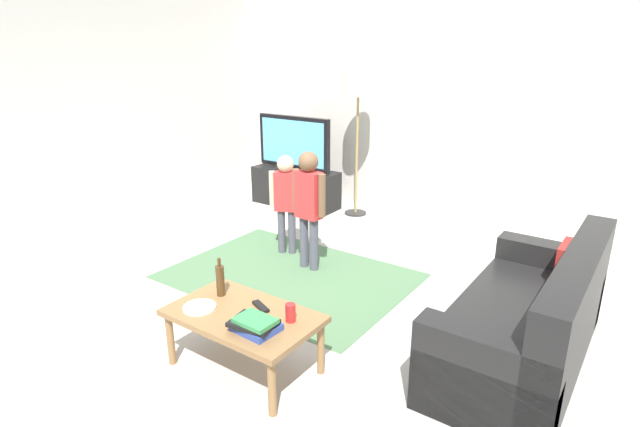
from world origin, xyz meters
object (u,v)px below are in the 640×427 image
at_px(couch, 533,326).
at_px(tv_stand, 296,188).
at_px(soda_can, 290,313).
at_px(bottle, 220,280).
at_px(floor_lamp, 358,92).
at_px(child_near_tv, 286,196).
at_px(coffee_table, 243,320).
at_px(plate, 200,307).
at_px(book_stack, 255,324).
at_px(tv, 294,144).
at_px(child_center, 309,200).
at_px(tv_remote, 261,306).

bearing_deg(couch, tv_stand, 151.07).
bearing_deg(soda_can, bottle, 180.00).
relative_size(floor_lamp, bottle, 6.34).
height_order(child_near_tv, soda_can, child_near_tv).
xyz_separation_m(coffee_table, soda_can, (0.32, 0.10, 0.11)).
distance_m(floor_lamp, plate, 3.66).
height_order(child_near_tv, bottle, child_near_tv).
xyz_separation_m(couch, book_stack, (-1.35, -1.28, 0.18)).
bearing_deg(coffee_table, tv, 122.37).
distance_m(couch, child_near_tv, 2.67).
bearing_deg(child_center, tv_remote, -65.61).
bearing_deg(tv_remote, tv_stand, 146.11).
distance_m(child_center, plate, 1.74).
bearing_deg(child_near_tv, book_stack, -56.38).
height_order(bottle, plate, bottle).
xyz_separation_m(child_center, coffee_table, (0.60, -1.56, -0.33)).
xyz_separation_m(bottle, plate, (0.02, -0.22, -0.11)).
bearing_deg(child_center, coffee_table, -68.86).
relative_size(couch, book_stack, 5.99).
bearing_deg(bottle, tv_remote, 3.27).
height_order(book_stack, bottle, bottle).
distance_m(tv, floor_lamp, 1.12).
bearing_deg(tv_stand, coffee_table, -57.80).
bearing_deg(child_near_tv, tv, 124.83).
distance_m(tv_stand, floor_lamp, 1.57).
height_order(child_near_tv, tv_remote, child_near_tv).
height_order(couch, plate, couch).
relative_size(child_near_tv, child_center, 0.90).
bearing_deg(child_center, tv_stand, 131.19).
distance_m(child_near_tv, tv_remote, 1.95).
xyz_separation_m(coffee_table, bottle, (-0.30, 0.10, 0.16)).
xyz_separation_m(floor_lamp, soda_can, (1.42, -3.16, -1.06)).
bearing_deg(bottle, child_near_tv, 113.70).
bearing_deg(tv_remote, child_near_tv, 145.66).
height_order(couch, child_center, child_center).
distance_m(tv, soda_can, 3.78).
xyz_separation_m(couch, child_near_tv, (-2.58, 0.58, 0.34)).
bearing_deg(tv_remote, floor_lamp, 132.33).
bearing_deg(soda_can, couch, 40.54).
bearing_deg(tv, plate, -62.38).
height_order(floor_lamp, soda_can, floor_lamp).
distance_m(floor_lamp, tv_remote, 3.53).
relative_size(child_near_tv, plate, 4.74).
xyz_separation_m(soda_can, plate, (-0.60, -0.22, -0.05)).
distance_m(tv, bottle, 3.44).
bearing_deg(child_center, tv, 131.57).
xyz_separation_m(tv, couch, (3.52, -1.93, -0.56)).
xyz_separation_m(floor_lamp, child_center, (0.50, -1.70, -0.85)).
bearing_deg(tv_remote, book_stack, -32.89).
relative_size(floor_lamp, child_center, 1.53).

